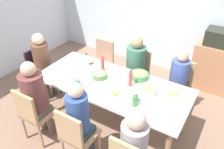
% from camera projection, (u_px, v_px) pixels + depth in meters
% --- Properties ---
extents(ground_plane, '(6.40, 6.40, 0.00)m').
position_uv_depth(ground_plane, '(112.00, 122.00, 3.66)').
color(ground_plane, '#856652').
extents(wall_back, '(5.57, 0.12, 2.60)m').
position_uv_depth(wall_back, '(168.00, 9.00, 4.47)').
color(wall_back, silver).
rests_on(wall_back, ground_plane).
extents(dining_table, '(2.23, 0.95, 0.77)m').
position_uv_depth(dining_table, '(112.00, 87.00, 3.28)').
color(dining_table, white).
rests_on(dining_table, ground_plane).
extents(chair_0, '(0.40, 0.40, 0.90)m').
position_uv_depth(chair_0, '(41.00, 70.00, 4.03)').
color(chair_0, black).
rests_on(chair_0, ground_plane).
extents(person_0, '(0.30, 0.30, 1.22)m').
position_uv_depth(person_0, '(42.00, 61.00, 3.88)').
color(person_0, '#384546').
rests_on(person_0, ground_plane).
extents(chair_1, '(0.40, 0.40, 0.90)m').
position_uv_depth(chair_1, '(178.00, 84.00, 3.67)').
color(chair_1, tan).
rests_on(chair_1, ground_plane).
extents(person_1, '(0.30, 0.30, 1.15)m').
position_uv_depth(person_1, '(178.00, 78.00, 3.51)').
color(person_1, brown).
rests_on(person_1, ground_plane).
extents(chair_2, '(0.40, 0.40, 0.90)m').
position_uv_depth(chair_2, '(33.00, 113.00, 3.09)').
color(chair_2, tan).
rests_on(chair_2, ground_plane).
extents(person_2, '(0.32, 0.32, 1.27)m').
position_uv_depth(person_2, '(35.00, 95.00, 3.02)').
color(person_2, brown).
rests_on(person_2, ground_plane).
extents(chair_3, '(0.40, 0.40, 0.90)m').
position_uv_depth(chair_3, '(76.00, 135.00, 2.77)').
color(chair_3, tan).
rests_on(chair_3, ground_plane).
extents(person_3, '(0.30, 0.30, 1.23)m').
position_uv_depth(person_3, '(79.00, 118.00, 2.72)').
color(person_3, '#323348').
rests_on(person_3, ground_plane).
extents(chair_4, '(0.40, 0.40, 0.90)m').
position_uv_depth(chair_4, '(102.00, 60.00, 4.32)').
color(chair_4, tan).
rests_on(chair_4, ground_plane).
extents(chair_5, '(0.40, 0.40, 0.90)m').
position_uv_depth(chair_5, '(137.00, 71.00, 3.99)').
color(chair_5, tan).
rests_on(chair_5, ground_plane).
extents(person_5, '(0.33, 0.33, 1.20)m').
position_uv_depth(person_5, '(136.00, 63.00, 3.81)').
color(person_5, brown).
rests_on(person_5, ground_plane).
extents(person_6, '(0.30, 0.30, 1.19)m').
position_uv_depth(person_6, '(134.00, 144.00, 2.40)').
color(person_6, '#253848').
rests_on(person_6, ground_plane).
extents(plate_0, '(0.25, 0.25, 0.04)m').
position_uv_depth(plate_0, '(90.00, 62.00, 3.72)').
color(plate_0, silver).
rests_on(plate_0, dining_table).
extents(plate_1, '(0.22, 0.22, 0.04)m').
position_uv_depth(plate_1, '(115.00, 94.00, 3.02)').
color(plate_1, silver).
rests_on(plate_1, dining_table).
extents(plate_2, '(0.26, 0.26, 0.04)m').
position_uv_depth(plate_2, '(172.00, 94.00, 3.01)').
color(plate_2, white).
rests_on(plate_2, dining_table).
extents(bowl_0, '(0.27, 0.27, 0.11)m').
position_uv_depth(bowl_0, '(139.00, 75.00, 3.32)').
color(bowl_0, '#447F4C').
rests_on(bowl_0, dining_table).
extents(bowl_1, '(0.23, 0.23, 0.10)m').
position_uv_depth(bowl_1, '(99.00, 75.00, 3.34)').
color(bowl_1, '#517845').
rests_on(bowl_1, dining_table).
extents(bowl_2, '(0.24, 0.24, 0.10)m').
position_uv_depth(bowl_2, '(147.00, 90.00, 3.02)').
color(bowl_2, beige).
rests_on(bowl_2, dining_table).
extents(cup_0, '(0.11, 0.07, 0.08)m').
position_uv_depth(cup_0, '(136.00, 98.00, 2.89)').
color(cup_0, '#2E59A4').
rests_on(cup_0, dining_table).
extents(cup_1, '(0.12, 0.08, 0.08)m').
position_uv_depth(cup_1, '(164.00, 108.00, 2.73)').
color(cup_1, white).
rests_on(cup_1, dining_table).
extents(cup_2, '(0.11, 0.07, 0.09)m').
position_uv_depth(cup_2, '(78.00, 82.00, 3.18)').
color(cup_2, '#4B9264').
rests_on(cup_2, dining_table).
extents(cup_3, '(0.12, 0.08, 0.08)m').
position_uv_depth(cup_3, '(80.00, 88.00, 3.08)').
color(cup_3, '#D44C3C').
rests_on(cup_3, dining_table).
extents(bottle_0, '(0.05, 0.05, 0.25)m').
position_uv_depth(bottle_0, '(103.00, 64.00, 3.48)').
color(bottle_0, red).
rests_on(bottle_0, dining_table).
extents(bottle_1, '(0.06, 0.06, 0.23)m').
position_uv_depth(bottle_1, '(87.00, 61.00, 3.57)').
color(bottle_1, silver).
rests_on(bottle_1, dining_table).
extents(bottle_2, '(0.07, 0.07, 0.20)m').
position_uv_depth(bottle_2, '(135.00, 100.00, 2.78)').
color(bottle_2, '#428837').
rests_on(bottle_2, dining_table).
extents(bottle_3, '(0.06, 0.06, 0.25)m').
position_uv_depth(bottle_3, '(130.00, 79.00, 3.13)').
color(bottle_3, red).
rests_on(bottle_3, dining_table).
extents(side_cabinet, '(0.70, 0.44, 0.90)m').
position_uv_depth(side_cabinet, '(212.00, 67.00, 4.24)').
color(side_cabinet, '#B77C56').
rests_on(side_cabinet, ground_plane).
extents(microwave, '(0.48, 0.36, 0.28)m').
position_uv_depth(microwave, '(220.00, 38.00, 3.92)').
color(microwave, '#262A1F').
rests_on(microwave, side_cabinet).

